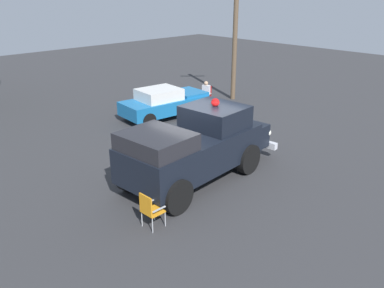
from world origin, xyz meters
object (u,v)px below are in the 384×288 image
vintage_fire_truck (197,146)px  classic_hot_rod (165,102)px  lawn_chair_by_car (150,209)px  spectator_seated (205,92)px  lawn_chair_near_truck (206,94)px  utility_pole (235,34)px

vintage_fire_truck → classic_hot_rod: 6.96m
vintage_fire_truck → lawn_chair_by_car: bearing=22.7°
vintage_fire_truck → spectator_seated: 8.93m
lawn_chair_by_car → spectator_seated: spectator_seated is taller
classic_hot_rod → lawn_chair_near_truck: size_ratio=4.43×
vintage_fire_truck → classic_hot_rod: vintage_fire_truck is taller
lawn_chair_near_truck → utility_pole: (-1.94, 0.22, 2.98)m
vintage_fire_truck → utility_pole: 10.70m
classic_hot_rod → utility_pole: (-4.98, 0.06, 2.83)m
vintage_fire_truck → spectator_seated: size_ratio=4.73×
lawn_chair_near_truck → lawn_chair_by_car: (9.66, 7.29, 0.00)m
spectator_seated → lawn_chair_by_car: bearing=37.3°
lawn_chair_by_car → utility_pole: 13.91m
classic_hot_rod → lawn_chair_near_truck: bearing=-177.1°
classic_hot_rod → lawn_chair_near_truck: 3.05m
lawn_chair_near_truck → lawn_chair_by_car: 12.10m
vintage_fire_truck → classic_hot_rod: size_ratio=1.35×
lawn_chair_by_car → utility_pole: size_ratio=0.15×
lawn_chair_near_truck → utility_pole: size_ratio=0.15×
vintage_fire_truck → lawn_chair_near_truck: bearing=-137.9°
lawn_chair_by_car → spectator_seated: size_ratio=0.79×
lawn_chair_by_car → utility_pole: (-11.60, -7.07, 2.98)m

